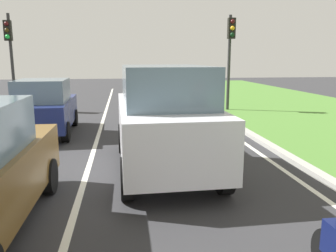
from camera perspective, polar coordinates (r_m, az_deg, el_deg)
name	(u,v)px	position (r m, az deg, el deg)	size (l,w,h in m)	color
ground_plane	(121,128)	(12.12, -7.98, -0.36)	(60.00, 60.00, 0.00)	#2D2D30
lane_line_center	(100,129)	(12.14, -11.29, -0.43)	(0.12, 32.00, 0.01)	silver
lane_line_right_edge	(219,125)	(12.60, 8.61, 0.09)	(0.12, 32.00, 0.01)	silver
curb_right	(232,124)	(12.74, 10.78, 0.40)	(0.24, 48.00, 0.12)	#9E9B93
car_suv_ahead	(164,118)	(7.30, -0.60, 1.35)	(2.05, 4.54, 2.28)	silver
car_hatchback_far	(45,107)	(11.61, -19.99, 2.97)	(1.84, 3.76, 1.78)	navy
traffic_light_near_right	(230,46)	(15.98, 10.43, 13.14)	(0.32, 0.50, 4.34)	#2D2D2D
traffic_light_overhead_left	(10,46)	(17.58, -25.04, 12.03)	(0.32, 0.50, 4.44)	#2D2D2D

